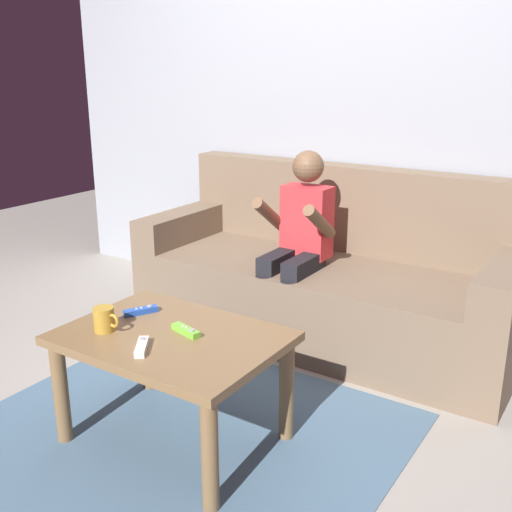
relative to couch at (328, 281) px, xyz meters
name	(u,v)px	position (x,y,z in m)	size (l,w,h in m)	color
ground_plane	(179,407)	(-0.18, -1.06, -0.31)	(8.05, 8.05, 0.00)	#9E998E
wall_back	(336,99)	(-0.18, 0.39, 0.94)	(4.03, 0.05, 2.50)	#999EA8
couch	(328,281)	(0.00, 0.00, 0.00)	(2.05, 0.80, 0.90)	#75604C
person_seated_on_couch	(298,238)	(-0.09, -0.19, 0.27)	(0.35, 0.43, 1.02)	black
coffee_table	(172,352)	(-0.04, -1.25, 0.07)	(0.83, 0.60, 0.46)	brown
area_rug	(176,437)	(-0.04, -1.25, -0.30)	(1.68, 1.49, 0.01)	slate
game_remote_white_near_edge	(142,347)	(-0.04, -1.41, 0.16)	(0.11, 0.13, 0.03)	white
game_remote_blue_center	(141,311)	(-0.28, -1.16, 0.16)	(0.10, 0.14, 0.03)	blue
game_remote_lime_far_corner	(186,331)	(0.00, -1.21, 0.16)	(0.14, 0.07, 0.03)	#72C638
coffee_mug	(105,319)	(-0.27, -1.36, 0.20)	(0.12, 0.08, 0.09)	#B78C2D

